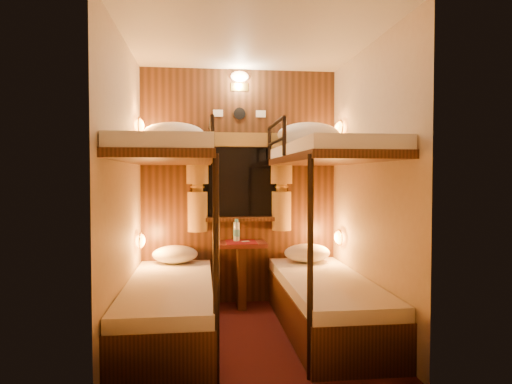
{
  "coord_description": "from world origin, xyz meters",
  "views": [
    {
      "loc": [
        -0.39,
        -3.66,
        1.31
      ],
      "look_at": [
        0.07,
        0.15,
        1.17
      ],
      "focal_mm": 32.0,
      "sensor_mm": 36.0,
      "label": 1
    }
  ],
  "objects": [
    {
      "name": "floor",
      "position": [
        0.0,
        0.0,
        0.0
      ],
      "size": [
        2.1,
        2.1,
        0.0
      ],
      "primitive_type": "plane",
      "color": "black",
      "rests_on": "ground"
    },
    {
      "name": "ceiling",
      "position": [
        0.0,
        0.0,
        2.4
      ],
      "size": [
        2.1,
        2.1,
        0.0
      ],
      "primitive_type": "plane",
      "rotation": [
        3.14,
        0.0,
        0.0
      ],
      "color": "silver",
      "rests_on": "wall_back"
    },
    {
      "name": "wall_back",
      "position": [
        0.0,
        1.05,
        1.2
      ],
      "size": [
        2.4,
        0.0,
        2.4
      ],
      "primitive_type": "plane",
      "rotation": [
        1.57,
        0.0,
        0.0
      ],
      "color": "#C6B293",
      "rests_on": "floor"
    },
    {
      "name": "wall_front",
      "position": [
        0.0,
        -1.05,
        1.2
      ],
      "size": [
        2.4,
        0.0,
        2.4
      ],
      "primitive_type": "plane",
      "rotation": [
        -1.57,
        0.0,
        0.0
      ],
      "color": "#C6B293",
      "rests_on": "floor"
    },
    {
      "name": "wall_left",
      "position": [
        -1.0,
        0.0,
        1.2
      ],
      "size": [
        0.0,
        2.4,
        2.4
      ],
      "primitive_type": "plane",
      "rotation": [
        1.57,
        0.0,
        1.57
      ],
      "color": "#C6B293",
      "rests_on": "floor"
    },
    {
      "name": "wall_right",
      "position": [
        1.0,
        0.0,
        1.2
      ],
      "size": [
        0.0,
        2.4,
        2.4
      ],
      "primitive_type": "plane",
      "rotation": [
        1.57,
        0.0,
        -1.57
      ],
      "color": "#C6B293",
      "rests_on": "floor"
    },
    {
      "name": "back_panel",
      "position": [
        0.0,
        1.04,
        1.2
      ],
      "size": [
        2.0,
        0.03,
        2.4
      ],
      "primitive_type": "cube",
      "color": "#311D0D",
      "rests_on": "floor"
    },
    {
      "name": "bunk_left",
      "position": [
        -0.65,
        0.07,
        0.56
      ],
      "size": [
        0.72,
        1.9,
        1.82
      ],
      "color": "#311D0D",
      "rests_on": "floor"
    },
    {
      "name": "bunk_right",
      "position": [
        0.65,
        0.07,
        0.56
      ],
      "size": [
        0.72,
        1.9,
        1.82
      ],
      "color": "#311D0D",
      "rests_on": "floor"
    },
    {
      "name": "window",
      "position": [
        0.0,
        1.0,
        1.18
      ],
      "size": [
        1.0,
        0.12,
        0.79
      ],
      "color": "black",
      "rests_on": "back_panel"
    },
    {
      "name": "curtains",
      "position": [
        0.0,
        0.97,
        1.26
      ],
      "size": [
        1.1,
        0.22,
        1.0
      ],
      "color": "olive",
      "rests_on": "back_panel"
    },
    {
      "name": "back_fixtures",
      "position": [
        0.0,
        1.0,
        2.25
      ],
      "size": [
        0.54,
        0.09,
        0.48
      ],
      "color": "black",
      "rests_on": "back_panel"
    },
    {
      "name": "reading_lamps",
      "position": [
        -0.0,
        0.7,
        1.24
      ],
      "size": [
        2.0,
        0.2,
        1.25
      ],
      "color": "orange",
      "rests_on": "wall_left"
    },
    {
      "name": "table",
      "position": [
        0.0,
        0.85,
        0.41
      ],
      "size": [
        0.5,
        0.34,
        0.66
      ],
      "color": "#612C16",
      "rests_on": "floor"
    },
    {
      "name": "bottle_left",
      "position": [
        -0.04,
        0.91,
        0.74
      ],
      "size": [
        0.06,
        0.06,
        0.22
      ],
      "rotation": [
        0.0,
        0.0,
        0.13
      ],
      "color": "#99BFE5",
      "rests_on": "table"
    },
    {
      "name": "bottle_right",
      "position": [
        -0.04,
        0.91,
        0.75
      ],
      "size": [
        0.07,
        0.07,
        0.23
      ],
      "rotation": [
        0.0,
        0.0,
        -0.18
      ],
      "color": "#99BFE5",
      "rests_on": "table"
    },
    {
      "name": "sachet_a",
      "position": [
        0.05,
        0.87,
        0.65
      ],
      "size": [
        0.09,
        0.08,
        0.01
      ],
      "primitive_type": "cube",
      "rotation": [
        0.0,
        0.0,
        0.33
      ],
      "color": "silver",
      "rests_on": "table"
    },
    {
      "name": "sachet_b",
      "position": [
        0.07,
        0.93,
        0.65
      ],
      "size": [
        0.08,
        0.07,
        0.0
      ],
      "primitive_type": "cube",
      "rotation": [
        0.0,
        0.0,
        0.35
      ],
      "color": "silver",
      "rests_on": "table"
    },
    {
      "name": "pillow_lower_left",
      "position": [
        -0.65,
        0.84,
        0.54
      ],
      "size": [
        0.44,
        0.32,
        0.17
      ],
      "primitive_type": "ellipsoid",
      "color": "silver",
      "rests_on": "bunk_left"
    },
    {
      "name": "pillow_lower_right",
      "position": [
        0.65,
        0.75,
        0.55
      ],
      "size": [
        0.46,
        0.33,
        0.18
      ],
      "primitive_type": "ellipsoid",
      "color": "silver",
      "rests_on": "bunk_right"
    },
    {
      "name": "pillow_upper_left",
      "position": [
        -0.65,
        0.74,
        1.7
      ],
      "size": [
        0.59,
        0.42,
        0.23
      ],
      "primitive_type": "ellipsoid",
      "color": "silver",
      "rests_on": "bunk_left"
    },
    {
      "name": "pillow_upper_right",
      "position": [
        0.65,
        0.7,
        1.71
      ],
      "size": [
        0.62,
        0.44,
        0.24
      ],
      "primitive_type": "ellipsoid",
      "color": "silver",
      "rests_on": "bunk_right"
    }
  ]
}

